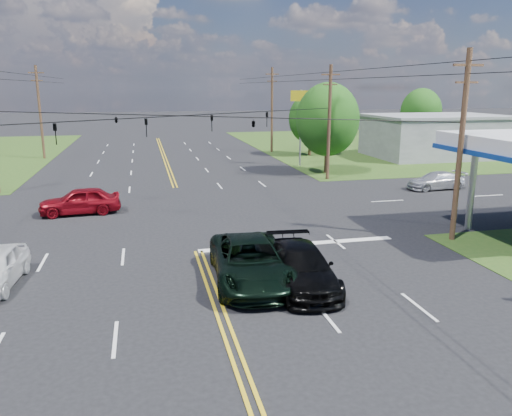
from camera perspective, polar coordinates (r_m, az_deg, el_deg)
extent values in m
plane|color=black|center=(31.82, -8.22, -0.46)|extent=(280.00, 280.00, 0.00)
cube|color=#254716|center=(73.47, 17.94, 6.96)|extent=(46.00, 48.00, 0.03)
cube|color=silver|center=(25.15, 4.81, -4.17)|extent=(10.00, 0.50, 0.02)
cube|color=slate|center=(60.47, 19.75, 7.63)|extent=(14.00, 10.00, 4.40)
cylinder|color=#A5A5AA|center=(29.53, 23.45, 2.07)|extent=(0.36, 0.36, 4.65)
cylinder|color=#442C1C|center=(26.82, 22.33, 6.37)|extent=(0.28, 0.28, 9.50)
cube|color=#442C1C|center=(26.68, 23.11, 14.80)|extent=(1.60, 0.12, 0.12)
cube|color=#442C1C|center=(26.66, 22.95, 13.09)|extent=(1.20, 0.10, 0.10)
cylinder|color=#442C1C|center=(42.75, 8.36, 9.56)|extent=(0.28, 0.28, 9.50)
cube|color=#442C1C|center=(42.67, 8.54, 14.86)|extent=(1.60, 0.12, 0.12)
cube|color=#442C1C|center=(42.66, 8.50, 13.78)|extent=(1.20, 0.10, 0.10)
cylinder|color=#442C1C|center=(59.81, -23.45, 9.95)|extent=(0.28, 0.28, 10.00)
cube|color=#442C1C|center=(59.77, -23.84, 13.96)|extent=(1.60, 0.12, 0.12)
cube|color=#442C1C|center=(59.76, -23.77, 13.20)|extent=(1.20, 0.10, 0.10)
cylinder|color=#442C1C|center=(60.83, 1.83, 11.09)|extent=(0.28, 0.28, 10.00)
cube|color=#442C1C|center=(60.79, 1.86, 15.05)|extent=(1.60, 0.12, 0.12)
cube|color=#442C1C|center=(60.77, 1.85, 14.29)|extent=(1.20, 0.10, 0.10)
imported|color=black|center=(26.71, -21.94, 7.84)|extent=(0.17, 0.21, 1.05)
imported|color=black|center=(29.44, -12.42, 8.94)|extent=(0.17, 0.21, 1.05)
imported|color=black|center=(32.62, -5.07, 9.63)|extent=(0.17, 0.21, 1.05)
imported|color=black|center=(36.46, 1.26, 10.09)|extent=(0.17, 0.21, 1.05)
imported|color=black|center=(33.59, -15.69, 9.77)|extent=(1.24, 0.26, 0.50)
imported|color=black|center=(28.85, -0.29, 9.71)|extent=(1.24, 0.26, 0.50)
cylinder|color=black|center=(32.66, 15.79, 15.29)|extent=(0.04, 100.00, 0.04)
cylinder|color=black|center=(32.64, 15.72, 14.24)|extent=(0.04, 100.00, 0.04)
cylinder|color=#442C1C|center=(46.21, 8.05, 6.00)|extent=(0.36, 0.36, 3.30)
ellipsoid|color=#144B14|center=(45.90, 8.18, 9.99)|extent=(5.70, 5.70, 6.60)
cylinder|color=#442C1C|center=(58.28, 6.16, 7.39)|extent=(0.36, 0.36, 2.86)
ellipsoid|color=#144B14|center=(58.05, 6.23, 10.13)|extent=(4.94, 4.94, 5.72)
cylinder|color=#442C1C|center=(71.10, 18.15, 8.00)|extent=(0.36, 0.36, 3.08)
ellipsoid|color=#144B14|center=(70.90, 18.33, 10.41)|extent=(5.32, 5.32, 6.16)
imported|color=black|center=(20.10, -0.64, -6.10)|extent=(3.31, 6.50, 1.76)
imported|color=black|center=(19.79, 5.22, -6.73)|extent=(2.61, 5.63, 1.59)
imported|color=maroon|center=(32.76, -19.48, 0.78)|extent=(5.00, 2.34, 1.66)
imported|color=silver|center=(40.95, 19.87, 2.96)|extent=(4.72, 2.19, 1.33)
cylinder|color=#A5A5AA|center=(50.10, 5.11, 9.06)|extent=(0.20, 0.20, 7.48)
cube|color=gold|center=(49.95, 5.19, 12.65)|extent=(2.02, 0.92, 1.03)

